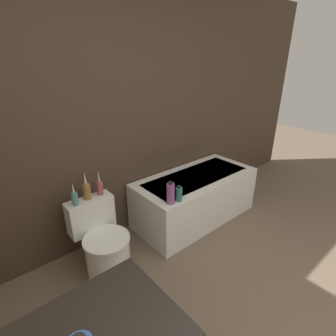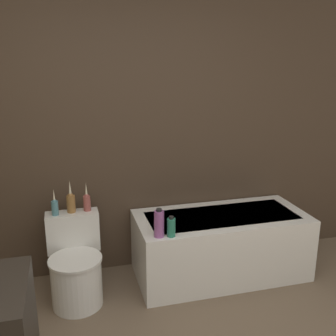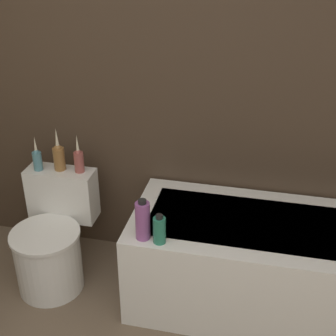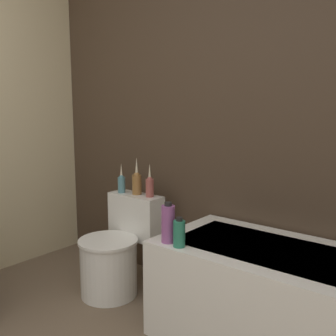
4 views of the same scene
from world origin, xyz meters
name	(u,v)px [view 1 (image 1 of 4)]	position (x,y,z in m)	size (l,w,h in m)	color
wall_back_tiled	(119,117)	(0.00, 2.23, 1.30)	(6.40, 0.06, 2.60)	#423326
bathtub	(195,197)	(0.73, 1.84, 0.29)	(1.49, 0.69, 0.56)	white
toilet	(103,245)	(-0.53, 1.77, 0.28)	(0.42, 0.57, 0.67)	white
vase_gold	(75,198)	(-0.65, 1.96, 0.74)	(0.06, 0.06, 0.22)	teal
vase_silver	(87,190)	(-0.53, 1.99, 0.76)	(0.07, 0.07, 0.27)	olive
vase_bronze	(100,187)	(-0.40, 1.99, 0.75)	(0.06, 0.06, 0.24)	#994C47
shampoo_bottle_tall	(171,193)	(0.11, 1.57, 0.67)	(0.08, 0.08, 0.23)	#8C4C8C
shampoo_bottle_short	(179,194)	(0.20, 1.55, 0.64)	(0.06, 0.06, 0.16)	#267259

